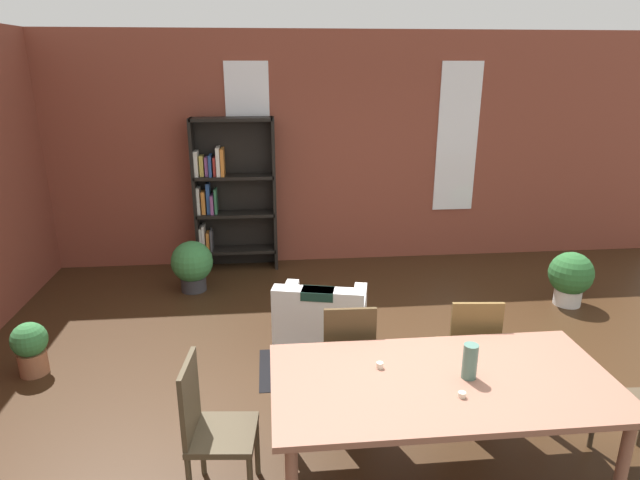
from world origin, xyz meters
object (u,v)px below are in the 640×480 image
object	(u,v)px
bookshelf_tall	(229,193)
potted_plant_corner	(571,276)
dining_chair_far_left	(348,355)
dining_chair_head_left	(210,426)
dining_table	(442,389)
vase_on_table	(470,361)
dining_chair_far_right	(469,348)
potted_plant_window	(30,347)
armchair_white	(322,324)
potted_plant_by_shelf	(192,264)

from	to	relation	value
bookshelf_tall	potted_plant_corner	bearing A→B (deg)	-22.19
dining_chair_far_left	dining_chair_head_left	bearing A→B (deg)	-141.96
dining_table	bookshelf_tall	bearing A→B (deg)	110.85
dining_table	dining_chair_head_left	size ratio (longest dim) A/B	2.23
dining_chair_far_left	potted_plant_corner	xyz separation A→B (m)	(2.78, 1.73, -0.17)
dining_table	vase_on_table	size ratio (longest dim) A/B	9.35
bookshelf_tall	dining_table	bearing A→B (deg)	-69.15
dining_chair_far_right	bookshelf_tall	xyz separation A→B (m)	(-2.01, 3.30, 0.51)
dining_chair_far_left	potted_plant_window	bearing A→B (deg)	162.69
dining_table	potted_plant_corner	xyz separation A→B (m)	(2.30, 2.48, -0.34)
armchair_white	potted_plant_corner	bearing A→B (deg)	14.76
potted_plant_window	vase_on_table	bearing A→B (deg)	-25.61
potted_plant_by_shelf	dining_table	bearing A→B (deg)	-59.24
dining_chair_head_left	potted_plant_by_shelf	world-z (taller)	dining_chair_head_left
vase_on_table	potted_plant_by_shelf	bearing A→B (deg)	122.77
dining_chair_far_right	potted_plant_window	size ratio (longest dim) A/B	1.97
potted_plant_by_shelf	dining_chair_head_left	bearing A→B (deg)	-80.82
dining_chair_far_right	bookshelf_tall	world-z (taller)	bookshelf_tall
dining_chair_far_right	armchair_white	bearing A→B (deg)	137.11
dining_chair_far_right	dining_chair_far_left	bearing A→B (deg)	-179.98
potted_plant_by_shelf	dining_chair_far_right	bearing A→B (deg)	-46.31
bookshelf_tall	potted_plant_by_shelf	xyz separation A→B (m)	(-0.42, -0.75, -0.69)
dining_table	armchair_white	distance (m)	1.86
vase_on_table	dining_chair_head_left	size ratio (longest dim) A/B	0.24
dining_table	potted_plant_window	size ratio (longest dim) A/B	4.39
dining_table	bookshelf_tall	xyz separation A→B (m)	(-1.54, 4.05, 0.34)
vase_on_table	potted_plant_corner	bearing A→B (deg)	49.27
armchair_white	potted_plant_window	size ratio (longest dim) A/B	1.99
vase_on_table	dining_chair_far_right	distance (m)	0.89
vase_on_table	dining_chair_head_left	world-z (taller)	vase_on_table
armchair_white	potted_plant_corner	xyz separation A→B (m)	(2.88, 0.76, 0.06)
vase_on_table	bookshelf_tall	world-z (taller)	bookshelf_tall
potted_plant_corner	potted_plant_window	size ratio (longest dim) A/B	1.27
dining_table	bookshelf_tall	world-z (taller)	bookshelf_tall
vase_on_table	bookshelf_tall	size ratio (longest dim) A/B	0.12
potted_plant_by_shelf	potted_plant_window	size ratio (longest dim) A/B	1.27
dining_chair_head_left	potted_plant_corner	xyz separation A→B (m)	(3.73, 2.48, -0.17)
dining_chair_head_left	bookshelf_tall	size ratio (longest dim) A/B	0.48
vase_on_table	potted_plant_window	bearing A→B (deg)	154.39
vase_on_table	potted_plant_corner	xyz separation A→B (m)	(2.14, 2.48, -0.53)
vase_on_table	potted_plant_by_shelf	size ratio (longest dim) A/B	0.37
dining_chair_far_right	bookshelf_tall	size ratio (longest dim) A/B	0.48
vase_on_table	potted_plant_corner	world-z (taller)	vase_on_table
vase_on_table	dining_chair_far_right	size ratio (longest dim) A/B	0.24
potted_plant_window	dining_table	bearing A→B (deg)	-26.74
dining_chair_far_right	dining_chair_far_left	size ratio (longest dim) A/B	1.00
dining_chair_far_left	potted_plant_corner	size ratio (longest dim) A/B	1.54
potted_plant_corner	bookshelf_tall	bearing A→B (deg)	157.81
vase_on_table	dining_chair_head_left	distance (m)	1.63
potted_plant_window	dining_chair_far_right	bearing A→B (deg)	-12.93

